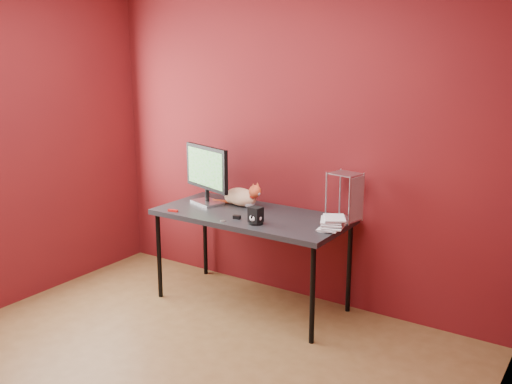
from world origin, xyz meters
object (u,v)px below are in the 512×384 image
Objects in this scene: book_stack at (325,159)px; desk at (251,220)px; speaker at (256,216)px; skull_mug at (256,217)px; monitor at (207,172)px; cat at (241,197)px.

desk is at bearing 177.29° from book_stack.
desk is 0.29m from speaker.
speaker is (0.00, -0.00, 0.01)m from skull_mug.
book_stack reaches higher than speaker.
monitor is 4.23× the size of speaker.
book_stack reaches higher than desk.
book_stack reaches higher than cat.
cat is (0.27, 0.10, -0.19)m from monitor.
book_stack is (0.45, 0.18, 0.44)m from speaker.
speaker is 0.65m from book_stack.
speaker is (0.65, -0.26, -0.21)m from monitor.
monitor reaches higher than cat.
monitor is 1.13m from book_stack.
cat is at bearing 167.79° from book_stack.
speaker reaches higher than skull_mug.
skull_mug is 0.11× the size of book_stack.
desk is 14.44× the size of skull_mug.
book_stack is at bearing -1.29° from skull_mug.
speaker is at bearing -77.98° from skull_mug.
skull_mug is at bearing -3.06° from monitor.
book_stack is at bearing 27.34° from speaker.
skull_mug is (0.37, -0.35, -0.03)m from cat.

